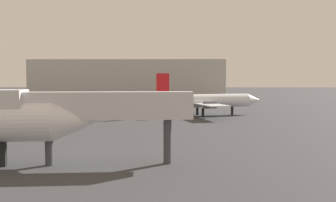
# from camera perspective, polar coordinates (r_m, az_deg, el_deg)

# --- Properties ---
(airplane_distant) EXTENTS (24.43, 20.80, 8.43)m
(airplane_distant) POSITION_cam_1_polar(r_m,az_deg,el_deg) (77.30, 5.24, 0.02)
(airplane_distant) COLOR silver
(airplane_distant) RESTS_ON ground_plane
(jet_bridge) EXTENTS (16.97, 3.78, 6.56)m
(jet_bridge) POSITION_cam_1_polar(r_m,az_deg,el_deg) (34.01, -12.12, -0.95)
(jet_bridge) COLOR silver
(jet_bridge) RESTS_ON ground_plane
(terminal_building) EXTENTS (68.24, 18.07, 13.91)m
(terminal_building) POSITION_cam_1_polar(r_m,az_deg,el_deg) (141.14, -5.81, 3.19)
(terminal_building) COLOR #B7B7B2
(terminal_building) RESTS_ON ground_plane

